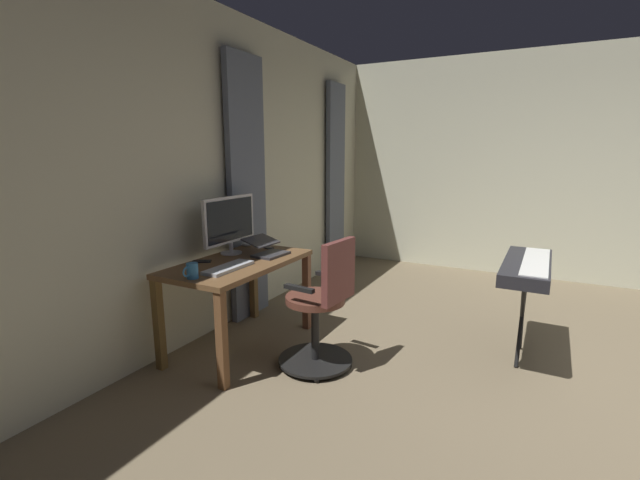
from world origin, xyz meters
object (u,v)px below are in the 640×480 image
Objects in this scene: piano_keyboard at (527,269)px; cell_phone_by_monitor at (267,247)px; desk at (239,273)px; computer_monitor at (230,221)px; laptop at (267,249)px; computer_mouse at (246,245)px; cell_phone_face_up at (202,261)px; office_chair at (322,309)px; computer_keyboard at (228,268)px; mug_tea at (192,271)px.

cell_phone_by_monitor is at bearing -80.31° from piano_keyboard.
computer_monitor reaches higher than desk.
cell_phone_by_monitor is at bearing 157.35° from computer_monitor.
computer_monitor is at bearing -69.25° from laptop.
computer_mouse is 0.69× the size of cell_phone_by_monitor.
cell_phone_face_up is (0.62, 0.03, -0.01)m from computer_mouse.
computer_monitor is (-0.17, -0.97, 0.55)m from office_chair.
computer_monitor is at bearing -142.96° from computer_keyboard.
laptop is (-0.10, 0.31, -0.23)m from computer_monitor.
desk is 0.52m from cell_phone_by_monitor.
laptop is at bearing 161.11° from desk.
computer_monitor reaches higher than computer_mouse.
desk is 12.36× the size of computer_mouse.
cell_phone_face_up is (0.44, -0.33, -0.04)m from laptop.
desk is at bearing -177.26° from mug_tea.
desk is 0.54m from computer_mouse.
cell_phone_face_up is 0.46m from mug_tea.
computer_keyboard is 1.38× the size of laptop.
cell_phone_by_monitor is 1.05m from mug_tea.
office_chair is at bearing 126.53° from mug_tea.
laptop is 3.16× the size of computer_mouse.
piano_keyboard is at bearing 109.52° from laptop.
cell_phone_face_up is 0.14× the size of piano_keyboard.
laptop is 2.49× the size of mug_tea.
office_chair is 1.58× the size of computer_monitor.
cell_phone_by_monitor is (-0.33, 0.14, -0.27)m from computer_monitor.
laptop is at bearing 175.32° from mug_tea.
laptop is 0.81m from mug_tea.
computer_mouse is 0.20m from cell_phone_by_monitor.
cell_phone_face_up is at bearing 3.02° from computer_mouse.
computer_mouse is at bearing -169.93° from computer_monitor.
office_chair is at bearing 65.98° from computer_mouse.
computer_monitor is at bearing -128.42° from desk.
cell_phone_face_up is at bearing -145.21° from mug_tea.
computer_keyboard reaches higher than cell_phone_face_up.
office_chair is at bearing 67.04° from cell_phone_face_up.
computer_keyboard is 4.37× the size of computer_mouse.
computer_keyboard is 0.43× the size of piano_keyboard.
computer_mouse is at bearing 71.82° from office_chair.
desk is 2.83× the size of computer_keyboard.
desk is 0.31m from cell_phone_face_up.
mug_tea is (0.37, 0.26, 0.05)m from cell_phone_face_up.
computer_keyboard is (0.23, 0.09, 0.12)m from desk.
computer_mouse is 0.69× the size of cell_phone_face_up.
computer_keyboard is 0.32m from mug_tea.
piano_keyboard is (-0.84, 1.30, 0.26)m from office_chair.
mug_tea is 0.12× the size of piano_keyboard.
office_chair is 0.96× the size of piano_keyboard.
computer_monitor is 0.40m from laptop.
desk is at bearing 33.39° from cell_phone_by_monitor.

